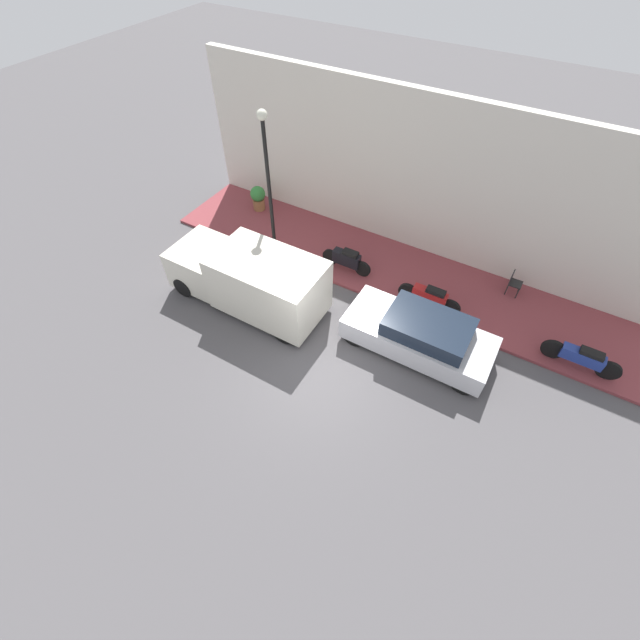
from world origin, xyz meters
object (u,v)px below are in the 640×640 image
(potted_plant, at_px, (258,197))
(cafe_chair, at_px, (514,282))
(motorcycle_blue, at_px, (582,357))
(streetlamp, at_px, (268,173))
(delivery_van, at_px, (248,278))
(parked_car, at_px, (420,335))
(motorcycle_red, at_px, (430,297))
(motorcycle_black, at_px, (347,259))

(potted_plant, bearing_deg, cafe_chair, -88.49)
(motorcycle_blue, xyz_separation_m, streetlamp, (-0.17, 10.13, 2.73))
(delivery_van, bearing_deg, cafe_chair, -57.59)
(parked_car, distance_m, motorcycle_red, 1.72)
(delivery_van, xyz_separation_m, potted_plant, (4.27, 2.76, -0.38))
(delivery_van, xyz_separation_m, cafe_chair, (4.53, -7.13, -0.44))
(delivery_van, distance_m, motorcycle_blue, 9.83)
(delivery_van, height_order, potted_plant, delivery_van)
(motorcycle_black, xyz_separation_m, potted_plant, (1.45, 4.72, 0.10))
(motorcycle_black, relative_size, streetlamp, 0.36)
(parked_car, bearing_deg, motorcycle_blue, -68.77)
(motorcycle_black, xyz_separation_m, motorcycle_blue, (-0.35, -7.54, -0.01))
(motorcycle_red, distance_m, streetlamp, 6.29)
(motorcycle_black, relative_size, potted_plant, 1.86)
(motorcycle_black, bearing_deg, streetlamp, 101.45)
(motorcycle_red, xyz_separation_m, motorcycle_blue, (-0.08, -4.46, -0.02))
(parked_car, relative_size, motorcycle_black, 2.33)
(motorcycle_black, relative_size, cafe_chair, 2.24)
(motorcycle_blue, bearing_deg, delivery_van, 104.53)
(motorcycle_red, bearing_deg, streetlamp, 92.51)
(motorcycle_red, bearing_deg, parked_car, -169.19)
(streetlamp, height_order, potted_plant, streetlamp)
(parked_car, height_order, motorcycle_blue, parked_car)
(motorcycle_red, xyz_separation_m, cafe_chair, (1.99, -2.09, 0.03))
(parked_car, height_order, potted_plant, parked_car)
(motorcycle_blue, relative_size, streetlamp, 0.41)
(potted_plant, bearing_deg, streetlamp, -132.81)
(streetlamp, distance_m, potted_plant, 3.91)
(potted_plant, distance_m, cafe_chair, 9.89)
(cafe_chair, bearing_deg, motorcycle_red, 133.55)
(parked_car, height_order, cafe_chair, parked_car)
(streetlamp, bearing_deg, parked_car, -103.49)
(motorcycle_red, bearing_deg, potted_plant, 77.53)
(motorcycle_red, height_order, potted_plant, potted_plant)
(parked_car, height_order, motorcycle_red, parked_car)
(delivery_van, bearing_deg, motorcycle_blue, -75.47)
(motorcycle_red, xyz_separation_m, motorcycle_black, (0.28, 3.08, -0.00))
(parked_car, relative_size, cafe_chair, 5.22)
(parked_car, relative_size, motorcycle_red, 2.08)
(motorcycle_black, height_order, streetlamp, streetlamp)
(motorcycle_black, height_order, cafe_chair, motorcycle_black)
(parked_car, xyz_separation_m, motorcycle_blue, (1.61, -4.14, -0.12))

